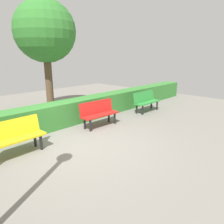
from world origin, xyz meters
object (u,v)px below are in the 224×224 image
Objects in this scene: bench_red at (99,112)px; bench_yellow at (15,136)px; bench_green at (146,101)px; tree_near at (45,32)px.

bench_red and bench_yellow have the same top height.
bench_green is 4.99m from tree_near.
bench_green is at bearing -178.72° from bench_red.
bench_green is 0.99× the size of bench_red.
bench_red is 0.31× the size of tree_near.
bench_red is 4.13m from tree_near.
bench_green and bench_yellow have the same top height.
tree_near is (-2.87, -3.14, 2.77)m from bench_yellow.
bench_red reaches higher than bench_green.
bench_red is 2.86m from bench_yellow.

